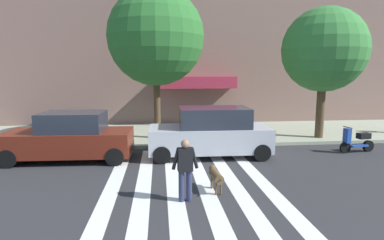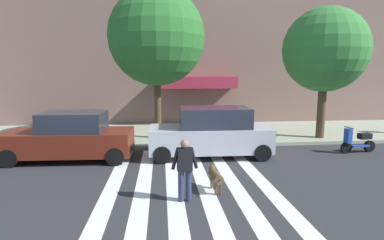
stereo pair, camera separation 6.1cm
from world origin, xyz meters
name	(u,v)px [view 1 (the left image)]	position (x,y,z in m)	size (l,w,h in m)	color
ground_plane	(161,210)	(0.00, 6.21, 0.00)	(160.00, 160.00, 0.00)	#2B2B2D
sidewalk_far	(160,134)	(0.00, 15.43, 0.07)	(80.00, 6.00, 0.15)	#989D85
crosswalk_stripes	(195,209)	(0.85, 6.21, 0.00)	(4.95, 11.83, 0.01)	silver
parked_car_behind_first	(70,137)	(-3.39, 11.01, 0.88)	(4.73, 2.12, 1.85)	#5F1F13
parked_car_third_in_line	(211,133)	(2.02, 11.01, 0.95)	(4.77, 2.12, 1.96)	#B0B3B9
parked_scooter	(357,141)	(8.24, 10.93, 0.48)	(1.63, 0.55, 1.11)	black
street_tree_nearest	(156,37)	(-0.11, 14.06, 4.96)	(4.55, 4.55, 7.10)	#4C3823
street_tree_middle	(324,50)	(7.84, 13.34, 4.37)	(3.99, 3.99, 6.24)	#4C3823
pedestrian_dog_walker	(185,167)	(0.64, 6.70, 0.93)	(0.71, 0.27, 1.64)	#282D4C
dog_on_leash	(216,176)	(1.56, 7.32, 0.44)	(0.32, 1.10, 0.65)	brown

